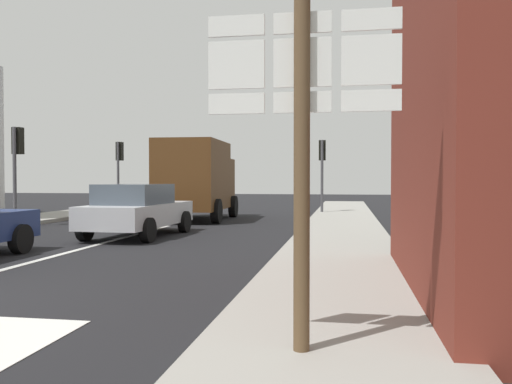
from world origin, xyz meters
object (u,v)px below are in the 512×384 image
at_px(route_sign_post, 302,134).
at_px(sedan_far, 137,209).
at_px(traffic_light_far_right, 322,160).
at_px(traffic_light_near_left, 17,153).
at_px(delivery_truck, 197,178).
at_px(traffic_light_far_left, 119,160).

bearing_deg(route_sign_post, sedan_far, 119.38).
height_order(sedan_far, traffic_light_far_right, traffic_light_far_right).
xyz_separation_m(sedan_far, traffic_light_far_right, (4.69, 9.98, 1.71)).
bearing_deg(traffic_light_near_left, route_sign_post, -48.23).
bearing_deg(route_sign_post, delivery_truck, 109.07).
bearing_deg(sedan_far, traffic_light_far_left, 116.29).
distance_m(route_sign_post, traffic_light_near_left, 15.84).
distance_m(delivery_truck, traffic_light_near_left, 6.43).
distance_m(traffic_light_far_left, traffic_light_far_right, 9.87).
relative_size(route_sign_post, traffic_light_far_left, 0.94).
xyz_separation_m(traffic_light_far_left, traffic_light_far_right, (9.86, -0.49, -0.05)).
bearing_deg(delivery_truck, traffic_light_near_left, -144.33).
xyz_separation_m(traffic_light_far_left, traffic_light_near_left, (0.00, -8.21, -0.05)).
relative_size(delivery_truck, traffic_light_near_left, 1.51).
xyz_separation_m(delivery_truck, traffic_light_far_left, (-5.18, 4.49, 0.87)).
bearing_deg(traffic_light_far_left, traffic_light_near_left, -90.00).
height_order(sedan_far, traffic_light_far_left, traffic_light_far_left).
height_order(traffic_light_far_left, traffic_light_near_left, traffic_light_far_left).
relative_size(delivery_truck, route_sign_post, 1.58).
bearing_deg(delivery_truck, traffic_light_far_left, 139.08).
bearing_deg(delivery_truck, traffic_light_far_right, 40.52).
distance_m(delivery_truck, route_sign_post, 16.44).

